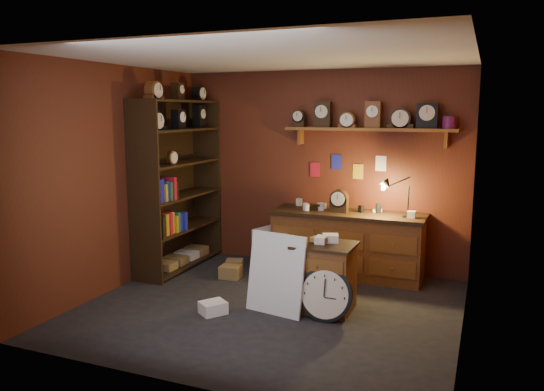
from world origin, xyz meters
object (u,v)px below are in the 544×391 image
Objects in this scene: low_cabinet at (324,274)px; workbench at (347,240)px; big_round_clock at (325,294)px; shelving_unit at (176,178)px.

workbench is at bearing 93.35° from low_cabinet.
big_round_clock is at bearing -83.70° from workbench.
big_round_clock is at bearing -70.05° from low_cabinet.
low_cabinet is 0.32m from big_round_clock.
shelving_unit reaches higher than big_round_clock.
shelving_unit reaches higher than workbench.
shelving_unit is 4.54× the size of big_round_clock.
workbench is at bearing 12.21° from shelving_unit.
low_cabinet is (2.36, -0.81, -0.85)m from shelving_unit.
shelving_unit is at bearing 156.16° from big_round_clock.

